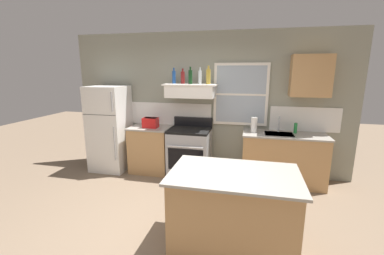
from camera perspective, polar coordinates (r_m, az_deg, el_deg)
The scene contains 18 objects.
ground_plane at distance 3.46m, azimuth -4.04°, elevation -22.67°, with size 16.00×16.00×0.00m, color #7A6651.
back_wall at distance 5.02m, azimuth 3.58°, elevation 5.29°, with size 5.40×0.11×2.70m.
refrigerator at distance 5.43m, azimuth -17.76°, elevation -0.19°, with size 0.70×0.72×1.69m.
counter_left_of_stove at distance 5.20m, azimuth -9.03°, elevation -4.71°, with size 0.79×0.63×0.91m.
toaster at distance 5.00m, azimuth -9.20°, elevation 1.11°, with size 0.30×0.20×0.19m.
stove_range at distance 4.93m, azimuth -0.51°, elevation -5.44°, with size 0.76×0.69×1.09m.
range_hood_shelf at distance 4.79m, azimuth -0.26°, elevation 8.21°, with size 0.96×0.52×0.24m.
bottle_blue_liqueur at distance 4.91m, azimuth -4.04°, elevation 11.13°, with size 0.07×0.07×0.29m.
bottle_red_label_wine at distance 4.84m, azimuth -2.07°, elevation 11.07°, with size 0.07×0.07×0.28m.
bottle_dark_green_wine at distance 4.72m, azimuth -0.36°, elevation 11.20°, with size 0.07×0.07×0.31m.
bottle_clear_tall at distance 4.80m, azimuth 1.78°, elevation 11.17°, with size 0.06×0.06×0.30m.
bottle_champagne_gold_foil at distance 4.69m, azimuth 3.65°, elevation 11.25°, with size 0.08×0.08×0.33m.
counter_right_with_sink at distance 4.88m, azimuth 19.54°, elevation -6.50°, with size 1.43×0.63×0.91m.
sink_faucet at distance 4.80m, azimuth 18.79°, elevation 1.03°, with size 0.03×0.17×0.28m.
paper_towel_roll at distance 4.69m, azimuth 13.62°, elevation 0.59°, with size 0.11×0.11×0.27m, color white.
dish_soap_bottle at distance 4.85m, azimuth 22.00°, elevation -0.12°, with size 0.06×0.06×0.18m, color #268C3F.
kitchen_island at distance 3.06m, azimuth 9.08°, elevation -17.76°, with size 1.40×0.90×0.91m.
upper_cabinet_right at distance 4.82m, azimuth 24.86°, elevation 10.37°, with size 0.64×0.32×0.70m.
Camera 1 is at (0.86, -2.69, 2.00)m, focal length 24.02 mm.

